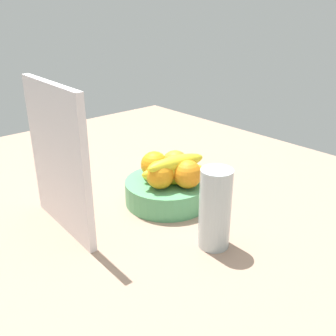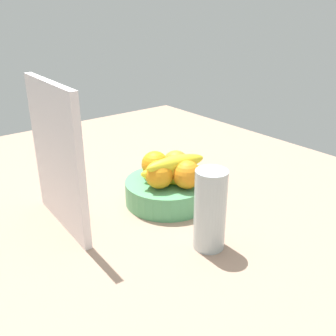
{
  "view_description": "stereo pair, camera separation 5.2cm",
  "coord_description": "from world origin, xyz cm",
  "px_view_note": "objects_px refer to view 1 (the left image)",
  "views": [
    {
      "loc": [
        -71.92,
        63.23,
        50.94
      ],
      "look_at": [
        -0.45,
        0.13,
        10.44
      ],
      "focal_mm": 40.85,
      "sensor_mm": 36.0,
      "label": 1
    },
    {
      "loc": [
        -75.28,
        59.21,
        50.94
      ],
      "look_at": [
        -0.45,
        0.13,
        10.44
      ],
      "focal_mm": 40.85,
      "sensor_mm": 36.0,
      "label": 2
    }
  ],
  "objects_px": {
    "orange_back_left": "(175,164)",
    "banana_bunch": "(174,171)",
    "orange_front_right": "(160,175)",
    "thermos_tumbler": "(215,209)",
    "fruit_bowl": "(168,192)",
    "orange_front_left": "(154,165)",
    "cutting_board": "(58,160)",
    "orange_center": "(188,174)"
  },
  "relations": [
    {
      "from": "orange_back_left",
      "to": "cutting_board",
      "type": "height_order",
      "value": "cutting_board"
    },
    {
      "from": "cutting_board",
      "to": "thermos_tumbler",
      "type": "xyz_separation_m",
      "value": [
        -0.3,
        -0.22,
        -0.09
      ]
    },
    {
      "from": "orange_front_right",
      "to": "banana_bunch",
      "type": "bearing_deg",
      "value": -108.0
    },
    {
      "from": "fruit_bowl",
      "to": "orange_front_right",
      "type": "bearing_deg",
      "value": 110.75
    },
    {
      "from": "fruit_bowl",
      "to": "thermos_tumbler",
      "type": "relative_size",
      "value": 1.24
    },
    {
      "from": "fruit_bowl",
      "to": "orange_center",
      "type": "distance_m",
      "value": 0.09
    },
    {
      "from": "orange_front_left",
      "to": "thermos_tumbler",
      "type": "bearing_deg",
      "value": 169.58
    },
    {
      "from": "orange_center",
      "to": "banana_bunch",
      "type": "xyz_separation_m",
      "value": [
        0.03,
        0.02,
        0.0
      ]
    },
    {
      "from": "cutting_board",
      "to": "fruit_bowl",
      "type": "bearing_deg",
      "value": -102.31
    },
    {
      "from": "orange_center",
      "to": "banana_bunch",
      "type": "distance_m",
      "value": 0.04
    },
    {
      "from": "orange_front_left",
      "to": "orange_front_right",
      "type": "xyz_separation_m",
      "value": [
        -0.06,
        0.03,
        0.0
      ]
    },
    {
      "from": "orange_back_left",
      "to": "thermos_tumbler",
      "type": "xyz_separation_m",
      "value": [
        -0.24,
        0.1,
        -0.01
      ]
    },
    {
      "from": "fruit_bowl",
      "to": "orange_front_left",
      "type": "distance_m",
      "value": 0.08
    },
    {
      "from": "fruit_bowl",
      "to": "orange_front_left",
      "type": "xyz_separation_m",
      "value": [
        0.05,
        0.01,
        0.07
      ]
    },
    {
      "from": "cutting_board",
      "to": "thermos_tumbler",
      "type": "bearing_deg",
      "value": -141.63
    },
    {
      "from": "orange_back_left",
      "to": "banana_bunch",
      "type": "height_order",
      "value": "banana_bunch"
    },
    {
      "from": "orange_front_left",
      "to": "banana_bunch",
      "type": "height_order",
      "value": "banana_bunch"
    },
    {
      "from": "orange_back_left",
      "to": "banana_bunch",
      "type": "distance_m",
      "value": 0.06
    },
    {
      "from": "banana_bunch",
      "to": "cutting_board",
      "type": "relative_size",
      "value": 0.5
    },
    {
      "from": "orange_center",
      "to": "orange_front_left",
      "type": "bearing_deg",
      "value": 12.48
    },
    {
      "from": "orange_front_right",
      "to": "fruit_bowl",
      "type": "bearing_deg",
      "value": -69.25
    },
    {
      "from": "orange_back_left",
      "to": "banana_bunch",
      "type": "xyz_separation_m",
      "value": [
        -0.04,
        0.04,
        0.0
      ]
    },
    {
      "from": "orange_center",
      "to": "banana_bunch",
      "type": "height_order",
      "value": "banana_bunch"
    },
    {
      "from": "orange_center",
      "to": "orange_back_left",
      "type": "relative_size",
      "value": 1.0
    },
    {
      "from": "orange_front_right",
      "to": "orange_back_left",
      "type": "height_order",
      "value": "same"
    },
    {
      "from": "banana_bunch",
      "to": "orange_front_right",
      "type": "bearing_deg",
      "value": 72.0
    },
    {
      "from": "fruit_bowl",
      "to": "orange_back_left",
      "type": "relative_size",
      "value": 3.1
    },
    {
      "from": "orange_front_right",
      "to": "orange_front_left",
      "type": "bearing_deg",
      "value": -27.36
    },
    {
      "from": "orange_center",
      "to": "cutting_board",
      "type": "xyz_separation_m",
      "value": [
        0.13,
        0.29,
        0.08
      ]
    },
    {
      "from": "cutting_board",
      "to": "thermos_tumbler",
      "type": "relative_size",
      "value": 1.9
    },
    {
      "from": "fruit_bowl",
      "to": "thermos_tumbler",
      "type": "bearing_deg",
      "value": 165.17
    },
    {
      "from": "orange_center",
      "to": "banana_bunch",
      "type": "relative_size",
      "value": 0.42
    },
    {
      "from": "fruit_bowl",
      "to": "orange_front_left",
      "type": "height_order",
      "value": "orange_front_left"
    },
    {
      "from": "orange_back_left",
      "to": "cutting_board",
      "type": "relative_size",
      "value": 0.21
    },
    {
      "from": "orange_front_left",
      "to": "cutting_board",
      "type": "height_order",
      "value": "cutting_board"
    },
    {
      "from": "orange_front_left",
      "to": "orange_center",
      "type": "relative_size",
      "value": 1.0
    },
    {
      "from": "fruit_bowl",
      "to": "orange_back_left",
      "type": "bearing_deg",
      "value": -70.13
    },
    {
      "from": "orange_back_left",
      "to": "thermos_tumbler",
      "type": "bearing_deg",
      "value": 157.56
    },
    {
      "from": "fruit_bowl",
      "to": "cutting_board",
      "type": "relative_size",
      "value": 0.65
    },
    {
      "from": "orange_center",
      "to": "thermos_tumbler",
      "type": "relative_size",
      "value": 0.4
    },
    {
      "from": "orange_front_right",
      "to": "thermos_tumbler",
      "type": "bearing_deg",
      "value": 175.16
    },
    {
      "from": "orange_front_right",
      "to": "thermos_tumbler",
      "type": "distance_m",
      "value": 0.21
    }
  ]
}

